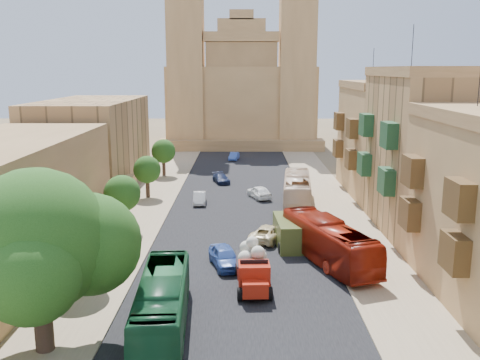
{
  "coord_description": "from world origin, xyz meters",
  "views": [
    {
      "loc": [
        0.25,
        -20.08,
        13.58
      ],
      "look_at": [
        0.0,
        26.0,
        4.0
      ],
      "focal_mm": 40.0,
      "sensor_mm": 36.0,
      "label": 1
    }
  ],
  "objects_px": {
    "street_tree_c": "(147,170)",
    "olive_pickup": "(291,233)",
    "red_truck": "(253,267)",
    "car_cream": "(269,233)",
    "bus_cream_east": "(297,190)",
    "car_dkblue": "(221,178)",
    "street_tree_b": "(122,194)",
    "bus_green_north": "(162,303)",
    "pedestrian_c": "(352,267)",
    "car_blue_b": "(234,156)",
    "ficus_tree": "(39,246)",
    "street_tree_a": "(80,231)",
    "street_tree_d": "(163,151)",
    "car_blue_a": "(225,257)",
    "car_white_a": "(200,198)",
    "church": "(242,92)",
    "car_white_b": "(259,192)",
    "bus_red_east": "(328,242)",
    "pedestrian_a": "(374,261)"
  },
  "relations": [
    {
      "from": "street_tree_c",
      "to": "olive_pickup",
      "type": "relative_size",
      "value": 0.86
    },
    {
      "from": "red_truck",
      "to": "car_cream",
      "type": "relative_size",
      "value": 1.2
    },
    {
      "from": "bus_cream_east",
      "to": "car_dkblue",
      "type": "xyz_separation_m",
      "value": [
        -8.17,
        10.46,
        -0.99
      ]
    },
    {
      "from": "street_tree_b",
      "to": "bus_green_north",
      "type": "distance_m",
      "value": 18.86
    },
    {
      "from": "pedestrian_c",
      "to": "car_blue_b",
      "type": "bearing_deg",
      "value": -162.43
    },
    {
      "from": "ficus_tree",
      "to": "car_blue_b",
      "type": "xyz_separation_m",
      "value": [
        8.32,
        56.32,
        -4.82
      ]
    },
    {
      "from": "red_truck",
      "to": "car_cream",
      "type": "xyz_separation_m",
      "value": [
        1.48,
        9.53,
        -0.74
      ]
    },
    {
      "from": "ficus_tree",
      "to": "car_cream",
      "type": "bearing_deg",
      "value": 55.77
    },
    {
      "from": "street_tree_a",
      "to": "pedestrian_c",
      "type": "bearing_deg",
      "value": 4.19
    },
    {
      "from": "street_tree_d",
      "to": "car_blue_a",
      "type": "xyz_separation_m",
      "value": [
        9.0,
        -32.62,
        -2.46
      ]
    },
    {
      "from": "street_tree_c",
      "to": "pedestrian_c",
      "type": "relative_size",
      "value": 2.9
    },
    {
      "from": "street_tree_b",
      "to": "car_white_a",
      "type": "bearing_deg",
      "value": 58.05
    },
    {
      "from": "red_truck",
      "to": "olive_pickup",
      "type": "xyz_separation_m",
      "value": [
        3.11,
        8.21,
        -0.33
      ]
    },
    {
      "from": "car_blue_b",
      "to": "olive_pickup",
      "type": "bearing_deg",
      "value": -74.39
    },
    {
      "from": "ficus_tree",
      "to": "car_dkblue",
      "type": "xyz_separation_m",
      "value": [
        7.03,
        39.49,
        -4.84
      ]
    },
    {
      "from": "street_tree_b",
      "to": "pedestrian_c",
      "type": "height_order",
      "value": "street_tree_b"
    },
    {
      "from": "car_dkblue",
      "to": "street_tree_b",
      "type": "bearing_deg",
      "value": -128.06
    },
    {
      "from": "street_tree_c",
      "to": "church",
      "type": "bearing_deg",
      "value": 76.79
    },
    {
      "from": "car_white_a",
      "to": "red_truck",
      "type": "bearing_deg",
      "value": -79.74
    },
    {
      "from": "red_truck",
      "to": "car_white_b",
      "type": "xyz_separation_m",
      "value": [
        1.11,
        23.89,
        -0.68
      ]
    },
    {
      "from": "car_blue_b",
      "to": "bus_red_east",
      "type": "bearing_deg",
      "value": -71.98
    },
    {
      "from": "car_white_b",
      "to": "car_blue_b",
      "type": "height_order",
      "value": "car_white_b"
    },
    {
      "from": "car_cream",
      "to": "car_blue_b",
      "type": "relative_size",
      "value": 1.3
    },
    {
      "from": "car_white_b",
      "to": "street_tree_d",
      "type": "bearing_deg",
      "value": -66.13
    },
    {
      "from": "church",
      "to": "car_cream",
      "type": "bearing_deg",
      "value": -87.64
    },
    {
      "from": "street_tree_a",
      "to": "ficus_tree",
      "type": "bearing_deg",
      "value": -85.84
    },
    {
      "from": "bus_red_east",
      "to": "bus_cream_east",
      "type": "xyz_separation_m",
      "value": [
        -0.56,
        16.67,
        0.02
      ]
    },
    {
      "from": "street_tree_c",
      "to": "bus_green_north",
      "type": "height_order",
      "value": "street_tree_c"
    },
    {
      "from": "car_white_b",
      "to": "pedestrian_a",
      "type": "relative_size",
      "value": 2.49
    },
    {
      "from": "car_white_a",
      "to": "pedestrian_a",
      "type": "xyz_separation_m",
      "value": [
        13.42,
        -18.87,
        0.21
      ]
    },
    {
      "from": "street_tree_b",
      "to": "pedestrian_a",
      "type": "bearing_deg",
      "value": -26.5
    },
    {
      "from": "car_blue_a",
      "to": "car_cream",
      "type": "xyz_separation_m",
      "value": [
        3.37,
        5.95,
        -0.1
      ]
    },
    {
      "from": "bus_green_north",
      "to": "car_white_b",
      "type": "xyz_separation_m",
      "value": [
        6.0,
        29.47,
        -0.77
      ]
    },
    {
      "from": "church",
      "to": "bus_cream_east",
      "type": "distance_m",
      "value": 46.63
    },
    {
      "from": "car_blue_a",
      "to": "street_tree_a",
      "type": "bearing_deg",
      "value": -175.4
    },
    {
      "from": "car_white_a",
      "to": "pedestrian_a",
      "type": "distance_m",
      "value": 23.16
    },
    {
      "from": "street_tree_a",
      "to": "olive_pickup",
      "type": "bearing_deg",
      "value": 29.74
    },
    {
      "from": "street_tree_b",
      "to": "car_cream",
      "type": "height_order",
      "value": "street_tree_b"
    },
    {
      "from": "car_white_a",
      "to": "car_dkblue",
      "type": "bearing_deg",
      "value": 76.8
    },
    {
      "from": "car_dkblue",
      "to": "pedestrian_a",
      "type": "relative_size",
      "value": 2.37
    },
    {
      "from": "bus_red_east",
      "to": "car_white_a",
      "type": "distance_m",
      "value": 19.96
    },
    {
      "from": "ficus_tree",
      "to": "red_truck",
      "type": "height_order",
      "value": "ficus_tree"
    },
    {
      "from": "olive_pickup",
      "to": "bus_cream_east",
      "type": "relative_size",
      "value": 0.48
    },
    {
      "from": "street_tree_b",
      "to": "car_white_a",
      "type": "height_order",
      "value": "street_tree_b"
    },
    {
      "from": "car_white_a",
      "to": "car_cream",
      "type": "bearing_deg",
      "value": -64.29
    },
    {
      "from": "street_tree_c",
      "to": "pedestrian_c",
      "type": "distance_m",
      "value": 28.76
    },
    {
      "from": "red_truck",
      "to": "car_blue_a",
      "type": "relative_size",
      "value": 1.27
    },
    {
      "from": "street_tree_d",
      "to": "car_blue_b",
      "type": "xyz_separation_m",
      "value": [
        8.9,
        12.33,
        -2.61
      ]
    },
    {
      "from": "bus_red_east",
      "to": "car_blue_b",
      "type": "bearing_deg",
      "value": -99.69
    },
    {
      "from": "car_dkblue",
      "to": "street_tree_c",
      "type": "bearing_deg",
      "value": -152.17
    }
  ]
}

